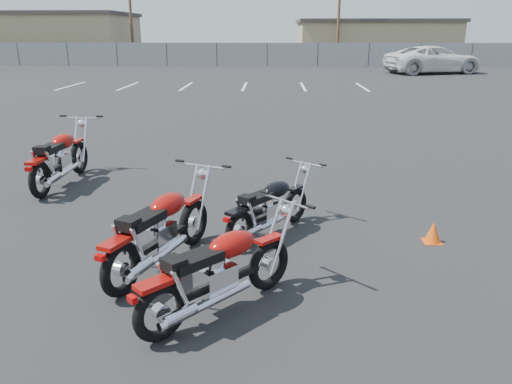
{
  "coord_description": "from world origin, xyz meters",
  "views": [
    {
      "loc": [
        0.4,
        -5.87,
        2.76
      ],
      "look_at": [
        0.2,
        0.6,
        0.65
      ],
      "focal_mm": 35.0,
      "sensor_mm": 36.0,
      "label": 1
    }
  ],
  "objects_px": {
    "motorcycle_third_red": "(161,230)",
    "motorcycle_rear_red": "(219,272)",
    "motorcycle_front_red": "(60,158)",
    "motorcycle_second_black": "(269,207)",
    "white_van": "(434,52)"
  },
  "relations": [
    {
      "from": "motorcycle_third_red",
      "to": "motorcycle_rear_red",
      "type": "height_order",
      "value": "motorcycle_third_red"
    },
    {
      "from": "motorcycle_front_red",
      "to": "motorcycle_second_black",
      "type": "bearing_deg",
      "value": -30.39
    },
    {
      "from": "motorcycle_second_black",
      "to": "motorcycle_third_red",
      "type": "bearing_deg",
      "value": -140.8
    },
    {
      "from": "motorcycle_second_black",
      "to": "white_van",
      "type": "bearing_deg",
      "value": 69.0
    },
    {
      "from": "motorcycle_second_black",
      "to": "motorcycle_third_red",
      "type": "distance_m",
      "value": 1.67
    },
    {
      "from": "motorcycle_second_black",
      "to": "motorcycle_rear_red",
      "type": "xyz_separation_m",
      "value": [
        -0.49,
        -2.06,
        0.05
      ]
    },
    {
      "from": "motorcycle_second_black",
      "to": "motorcycle_third_red",
      "type": "height_order",
      "value": "motorcycle_third_red"
    },
    {
      "from": "motorcycle_rear_red",
      "to": "white_van",
      "type": "relative_size",
      "value": 0.24
    },
    {
      "from": "white_van",
      "to": "motorcycle_front_red",
      "type": "bearing_deg",
      "value": 134.92
    },
    {
      "from": "motorcycle_front_red",
      "to": "motorcycle_third_red",
      "type": "relative_size",
      "value": 1.08
    },
    {
      "from": "motorcycle_front_red",
      "to": "motorcycle_rear_red",
      "type": "height_order",
      "value": "motorcycle_front_red"
    },
    {
      "from": "motorcycle_front_red",
      "to": "motorcycle_second_black",
      "type": "relative_size",
      "value": 1.38
    },
    {
      "from": "motorcycle_front_red",
      "to": "motorcycle_third_red",
      "type": "height_order",
      "value": "motorcycle_front_red"
    },
    {
      "from": "white_van",
      "to": "motorcycle_rear_red",
      "type": "bearing_deg",
      "value": 144.05
    },
    {
      "from": "motorcycle_second_black",
      "to": "motorcycle_third_red",
      "type": "relative_size",
      "value": 0.78
    }
  ]
}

